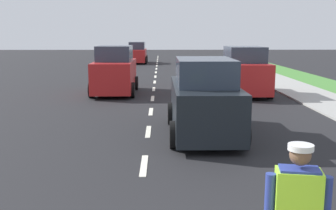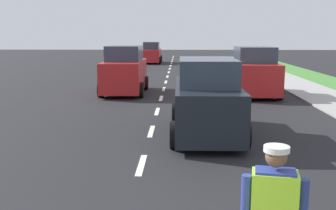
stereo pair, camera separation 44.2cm
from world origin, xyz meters
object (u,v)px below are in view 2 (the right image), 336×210
at_px(car_parked_far, 253,73).
at_px(car_outgoing_ahead, 207,100).
at_px(car_oncoming_second, 125,71).
at_px(car_oncoming_third, 152,53).

relative_size(car_parked_far, car_outgoing_ahead, 0.93).
distance_m(car_oncoming_second, car_parked_far, 5.96).
bearing_deg(car_parked_far, car_oncoming_third, 106.62).
distance_m(car_oncoming_second, car_oncoming_third, 19.83).
height_order(car_oncoming_second, car_parked_far, car_oncoming_second).
distance_m(car_parked_far, car_outgoing_ahead, 7.88).
height_order(car_oncoming_second, car_oncoming_third, car_oncoming_second).
distance_m(car_oncoming_third, car_parked_far, 21.19).
distance_m(car_oncoming_third, car_outgoing_ahead, 27.95).
xyz_separation_m(car_oncoming_second, car_oncoming_third, (-0.12, 19.83, -0.10)).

